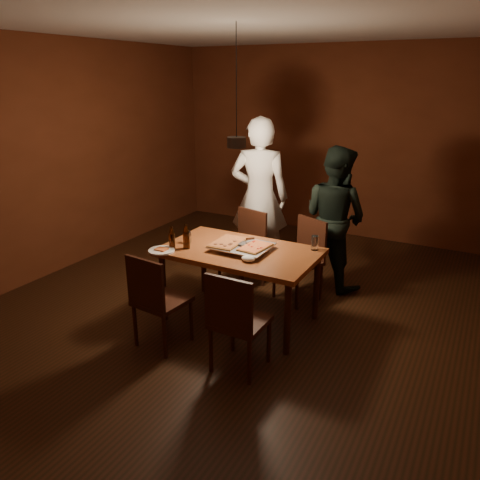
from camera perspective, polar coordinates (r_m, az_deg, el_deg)
The scene contains 19 objects.
room_shell at distance 4.59m, azimuth -0.42°, elevation 7.48°, with size 6.00×6.00×6.00m.
dining_table at distance 4.57m, azimuth 0.00°, elevation -2.06°, with size 1.50×0.90×0.75m.
chair_far_left at distance 5.41m, azimuth 0.76°, elevation -0.18°, with size 0.51×0.51×0.49m.
chair_far_right at distance 5.14m, azimuth 7.82°, elevation -1.41°, with size 0.56×0.56×0.49m.
chair_near_left at distance 4.20m, azimuth -10.34°, elevation -6.43°, with size 0.46×0.46×0.49m.
chair_near_right at distance 3.80m, azimuth -0.59°, elevation -9.05°, with size 0.42×0.42×0.49m.
pizza_tray at distance 4.53m, azimuth 0.21°, elevation -0.91°, with size 0.55×0.45×0.05m, color silver.
pizza_meat at distance 4.58m, azimuth -1.49°, elevation -0.24°, with size 0.26×0.41×0.02m, color maroon.
pizza_cheese at distance 4.45m, azimuth 1.87°, elevation -0.82°, with size 0.22×0.34×0.02m, color gold.
spatula at distance 4.53m, azimuth 0.34°, elevation -0.40°, with size 0.09×0.24×0.04m, color silver, non-canonical shape.
beer_bottle_a at distance 4.59m, azimuth -8.32°, elevation 0.33°, with size 0.06×0.06×0.23m.
beer_bottle_b at distance 4.56m, azimuth -6.58°, elevation 0.43°, with size 0.07×0.07×0.25m.
water_glass_left at distance 4.74m, azimuth -6.41°, elevation 0.32°, with size 0.07×0.07×0.12m, color silver.
water_glass_right at distance 4.57m, azimuth 9.10°, elevation -0.36°, with size 0.07×0.07×0.14m, color silver.
plate_slice at distance 4.56m, azimuth -9.54°, elevation -1.26°, with size 0.25×0.25×0.03m.
napkin at distance 4.25m, azimuth 1.02°, elevation -2.28°, with size 0.13×0.10×0.05m, color white.
diner_white at distance 5.69m, azimuth 2.37°, elevation 5.24°, with size 0.70×0.46×1.92m, color white.
diner_dark at distance 5.45m, azimuth 11.46°, elevation 2.68°, with size 0.79×0.62×1.63m, color black.
pendant_lamp at distance 4.53m, azimuth -0.44°, elevation 11.95°, with size 0.18×0.18×1.10m.
Camera 1 is at (2.17, -3.93, 2.34)m, focal length 35.00 mm.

